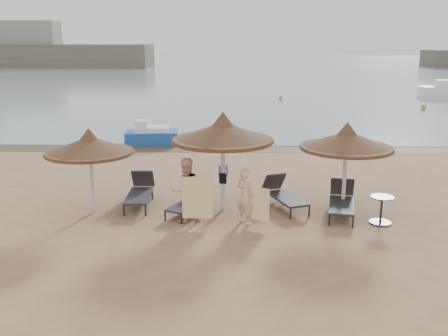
{
  "coord_description": "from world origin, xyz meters",
  "views": [
    {
      "loc": [
        0.3,
        -12.88,
        4.86
      ],
      "look_at": [
        -0.02,
        1.2,
        1.22
      ],
      "focal_mm": 40.0,
      "sensor_mm": 36.0,
      "label": 1
    }
  ],
  "objects_px": {
    "person_left": "(185,185)",
    "lounger_near_right": "(283,194)",
    "lounger_far_right": "(342,200)",
    "palapa_right": "(347,141)",
    "pedal_boat": "(151,135)",
    "palapa_left": "(89,146)",
    "side_table": "(381,211)",
    "lounger_near_left": "(190,201)",
    "lounger_far_left": "(140,191)",
    "person_right": "(245,192)",
    "palapa_center": "(223,132)"
  },
  "relations": [
    {
      "from": "palapa_right",
      "to": "lounger_near_right",
      "type": "bearing_deg",
      "value": 167.74
    },
    {
      "from": "side_table",
      "to": "lounger_near_right",
      "type": "bearing_deg",
      "value": 151.6
    },
    {
      "from": "lounger_far_right",
      "to": "person_left",
      "type": "distance_m",
      "value": 4.5
    },
    {
      "from": "palapa_left",
      "to": "lounger_near_left",
      "type": "height_order",
      "value": "palapa_left"
    },
    {
      "from": "palapa_left",
      "to": "person_right",
      "type": "distance_m",
      "value": 4.56
    },
    {
      "from": "lounger_far_right",
      "to": "palapa_right",
      "type": "bearing_deg",
      "value": 81.09
    },
    {
      "from": "palapa_left",
      "to": "pedal_boat",
      "type": "xyz_separation_m",
      "value": [
        0.06,
        9.82,
        -1.55
      ]
    },
    {
      "from": "person_right",
      "to": "palapa_left",
      "type": "bearing_deg",
      "value": 31.62
    },
    {
      "from": "lounger_near_right",
      "to": "side_table",
      "type": "relative_size",
      "value": 2.71
    },
    {
      "from": "person_left",
      "to": "lounger_near_right",
      "type": "bearing_deg",
      "value": -178.15
    },
    {
      "from": "palapa_center",
      "to": "pedal_boat",
      "type": "bearing_deg",
      "value": 111.11
    },
    {
      "from": "lounger_far_left",
      "to": "person_left",
      "type": "xyz_separation_m",
      "value": [
        1.54,
        -1.49,
        0.63
      ]
    },
    {
      "from": "palapa_right",
      "to": "lounger_near_left",
      "type": "height_order",
      "value": "palapa_right"
    },
    {
      "from": "lounger_near_right",
      "to": "person_right",
      "type": "distance_m",
      "value": 1.94
    },
    {
      "from": "palapa_right",
      "to": "lounger_near_right",
      "type": "distance_m",
      "value": 2.43
    },
    {
      "from": "palapa_left",
      "to": "person_left",
      "type": "distance_m",
      "value": 2.97
    },
    {
      "from": "palapa_left",
      "to": "lounger_near_left",
      "type": "bearing_deg",
      "value": 2.1
    },
    {
      "from": "palapa_center",
      "to": "palapa_left",
      "type": "bearing_deg",
      "value": -175.24
    },
    {
      "from": "palapa_left",
      "to": "pedal_boat",
      "type": "height_order",
      "value": "palapa_left"
    },
    {
      "from": "person_right",
      "to": "pedal_boat",
      "type": "height_order",
      "value": "person_right"
    },
    {
      "from": "lounger_far_left",
      "to": "lounger_near_left",
      "type": "xyz_separation_m",
      "value": [
        1.59,
        -0.73,
        -0.06
      ]
    },
    {
      "from": "person_left",
      "to": "pedal_boat",
      "type": "xyz_separation_m",
      "value": [
        -2.68,
        10.48,
        -0.62
      ]
    },
    {
      "from": "side_table",
      "to": "palapa_center",
      "type": "bearing_deg",
      "value": 167.03
    },
    {
      "from": "palapa_center",
      "to": "person_left",
      "type": "bearing_deg",
      "value": -135.69
    },
    {
      "from": "palapa_right",
      "to": "lounger_far_left",
      "type": "bearing_deg",
      "value": 175.08
    },
    {
      "from": "palapa_left",
      "to": "person_left",
      "type": "bearing_deg",
      "value": -13.51
    },
    {
      "from": "lounger_near_right",
      "to": "person_left",
      "type": "bearing_deg",
      "value": -175.68
    },
    {
      "from": "lounger_far_left",
      "to": "pedal_boat",
      "type": "distance_m",
      "value": 9.06
    },
    {
      "from": "person_left",
      "to": "palapa_center",
      "type": "bearing_deg",
      "value": -159.63
    },
    {
      "from": "palapa_center",
      "to": "palapa_right",
      "type": "relative_size",
      "value": 1.11
    },
    {
      "from": "side_table",
      "to": "pedal_boat",
      "type": "bearing_deg",
      "value": 127.24
    },
    {
      "from": "lounger_near_left",
      "to": "pedal_boat",
      "type": "relative_size",
      "value": 0.7
    },
    {
      "from": "person_left",
      "to": "person_right",
      "type": "bearing_deg",
      "value": 151.65
    },
    {
      "from": "pedal_boat",
      "to": "lounger_far_right",
      "type": "bearing_deg",
      "value": -59.74
    },
    {
      "from": "palapa_center",
      "to": "person_left",
      "type": "relative_size",
      "value": 1.41
    },
    {
      "from": "lounger_far_left",
      "to": "person_left",
      "type": "bearing_deg",
      "value": -46.34
    },
    {
      "from": "palapa_center",
      "to": "person_right",
      "type": "bearing_deg",
      "value": -60.28
    },
    {
      "from": "person_left",
      "to": "person_right",
      "type": "xyz_separation_m",
      "value": [
        1.62,
        -0.12,
        -0.14
      ]
    },
    {
      "from": "palapa_left",
      "to": "side_table",
      "type": "relative_size",
      "value": 3.28
    },
    {
      "from": "side_table",
      "to": "person_right",
      "type": "xyz_separation_m",
      "value": [
        -3.69,
        -0.1,
        0.54
      ]
    },
    {
      "from": "lounger_far_right",
      "to": "person_left",
      "type": "xyz_separation_m",
      "value": [
        -4.4,
        -0.73,
        0.63
      ]
    },
    {
      "from": "lounger_far_right",
      "to": "pedal_boat",
      "type": "xyz_separation_m",
      "value": [
        -7.08,
        9.75,
        0.02
      ]
    },
    {
      "from": "side_table",
      "to": "pedal_boat",
      "type": "relative_size",
      "value": 0.29
    },
    {
      "from": "lounger_near_left",
      "to": "person_right",
      "type": "bearing_deg",
      "value": -4.62
    },
    {
      "from": "pedal_boat",
      "to": "lounger_near_left",
      "type": "bearing_deg",
      "value": -80.01
    },
    {
      "from": "palapa_center",
      "to": "palapa_right",
      "type": "bearing_deg",
      "value": 0.04
    },
    {
      "from": "palapa_center",
      "to": "side_table",
      "type": "height_order",
      "value": "palapa_center"
    },
    {
      "from": "lounger_near_right",
      "to": "person_left",
      "type": "xyz_separation_m",
      "value": [
        -2.78,
        -1.34,
        0.65
      ]
    },
    {
      "from": "palapa_center",
      "to": "palapa_right",
      "type": "xyz_separation_m",
      "value": [
        3.49,
        0.0,
        -0.22
      ]
    },
    {
      "from": "lounger_far_right",
      "to": "person_left",
      "type": "height_order",
      "value": "person_left"
    }
  ]
}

